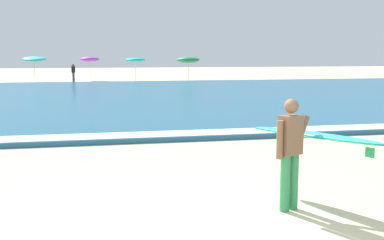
{
  "coord_description": "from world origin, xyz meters",
  "views": [
    {
      "loc": [
        -1.83,
        -6.3,
        2.39
      ],
      "look_at": [
        0.11,
        2.88,
        1.1
      ],
      "focal_mm": 44.74,
      "sensor_mm": 36.0,
      "label": 1
    }
  ],
  "objects": [
    {
      "name": "surfer_with_board",
      "position": [
        1.35,
        0.48,
        1.04
      ],
      "size": [
        1.43,
        2.56,
        1.73
      ],
      "color": "#338E56",
      "rests_on": "ground"
    },
    {
      "name": "beach_umbrella_3",
      "position": [
        2.2,
        37.96,
        1.87
      ],
      "size": [
        1.88,
        1.89,
        2.1
      ],
      "color": "beige",
      "rests_on": "ground"
    },
    {
      "name": "sea",
      "position": [
        0.0,
        20.4,
        0.07
      ],
      "size": [
        120.0,
        28.0,
        0.14
      ],
      "primitive_type": "cube",
      "color": "#1E6084",
      "rests_on": "ground"
    },
    {
      "name": "beach_umbrella_2",
      "position": [
        -1.89,
        38.61,
        1.94
      ],
      "size": [
        1.75,
        1.76,
        2.19
      ],
      "color": "beige",
      "rests_on": "ground"
    },
    {
      "name": "ground_plane",
      "position": [
        0.0,
        0.0,
        0.0
      ],
      "size": [
        160.0,
        160.0,
        0.0
      ],
      "primitive_type": "plane",
      "color": "beige"
    },
    {
      "name": "beach_umbrella_1",
      "position": [
        -6.67,
        37.99,
        1.97
      ],
      "size": [
        2.1,
        2.13,
        2.28
      ],
      "color": "beige",
      "rests_on": "ground"
    },
    {
      "name": "surf_foam",
      "position": [
        0.0,
        7.0,
        0.15
      ],
      "size": [
        120.0,
        1.01,
        0.01
      ],
      "primitive_type": "cube",
      "color": "white",
      "rests_on": "sea"
    },
    {
      "name": "beach_umbrella_4",
      "position": [
        6.88,
        36.55,
        1.88
      ],
      "size": [
        2.07,
        2.09,
        2.2
      ],
      "color": "beige",
      "rests_on": "ground"
    },
    {
      "name": "beachgoer_near_row_left",
      "position": [
        -3.28,
        36.05,
        0.84
      ],
      "size": [
        0.32,
        0.2,
        1.58
      ],
      "color": "#383842",
      "rests_on": "ground"
    }
  ]
}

